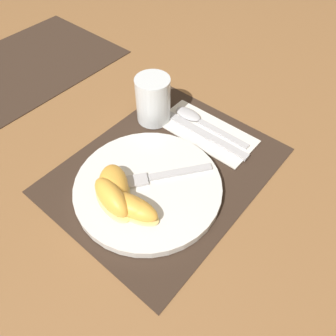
% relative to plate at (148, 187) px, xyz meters
% --- Properties ---
extents(ground_plane, '(3.00, 3.00, 0.00)m').
position_rel_plate_xyz_m(ground_plane, '(0.06, 0.01, -0.01)').
color(ground_plane, olive).
extents(placemat, '(0.43, 0.34, 0.00)m').
position_rel_plate_xyz_m(placemat, '(0.06, 0.01, -0.01)').
color(placemat, '#38281E').
rests_on(placemat, ground_plane).
extents(placemat_far, '(0.43, 0.34, 0.00)m').
position_rel_plate_xyz_m(placemat_far, '(0.11, 0.53, -0.01)').
color(placemat_far, '#38281E').
rests_on(placemat_far, ground_plane).
extents(plate, '(0.27, 0.27, 0.02)m').
position_rel_plate_xyz_m(plate, '(0.00, 0.00, 0.00)').
color(plate, white).
rests_on(plate, placemat).
extents(juice_glass, '(0.07, 0.07, 0.10)m').
position_rel_plate_xyz_m(juice_glass, '(0.15, 0.12, 0.04)').
color(juice_glass, silver).
rests_on(juice_glass, placemat).
extents(napkin, '(0.10, 0.21, 0.00)m').
position_rel_plate_xyz_m(napkin, '(0.19, 0.01, -0.01)').
color(napkin, white).
rests_on(napkin, placemat).
extents(knife, '(0.02, 0.21, 0.01)m').
position_rel_plate_xyz_m(knife, '(0.18, 0.00, -0.00)').
color(knife, '#BCBCC1').
rests_on(knife, napkin).
extents(spoon, '(0.03, 0.19, 0.01)m').
position_rel_plate_xyz_m(spoon, '(0.21, 0.04, -0.00)').
color(spoon, '#BCBCC1').
rests_on(spoon, napkin).
extents(fork, '(0.17, 0.13, 0.00)m').
position_rel_plate_xyz_m(fork, '(0.01, 0.00, 0.01)').
color(fork, '#BCBCC1').
rests_on(fork, plate).
extents(citrus_wedge_0, '(0.10, 0.11, 0.04)m').
position_rel_plate_xyz_m(citrus_wedge_0, '(-0.05, 0.03, 0.02)').
color(citrus_wedge_0, '#F4DB84').
rests_on(citrus_wedge_0, plate).
extents(citrus_wedge_1, '(0.06, 0.10, 0.05)m').
position_rel_plate_xyz_m(citrus_wedge_1, '(-0.07, 0.02, 0.03)').
color(citrus_wedge_1, '#F4DB84').
rests_on(citrus_wedge_1, plate).
extents(citrus_wedge_2, '(0.06, 0.11, 0.04)m').
position_rel_plate_xyz_m(citrus_wedge_2, '(-0.06, -0.01, 0.02)').
color(citrus_wedge_2, '#F4DB84').
rests_on(citrus_wedge_2, plate).
extents(citrus_wedge_3, '(0.06, 0.11, 0.03)m').
position_rel_plate_xyz_m(citrus_wedge_3, '(-0.06, -0.02, 0.02)').
color(citrus_wedge_3, '#F4DB84').
rests_on(citrus_wedge_3, plate).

